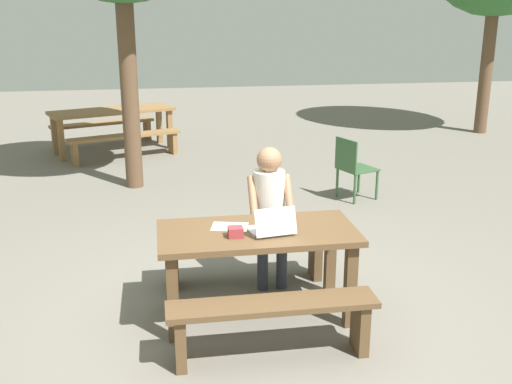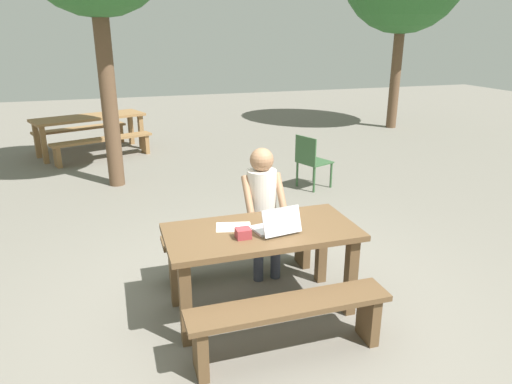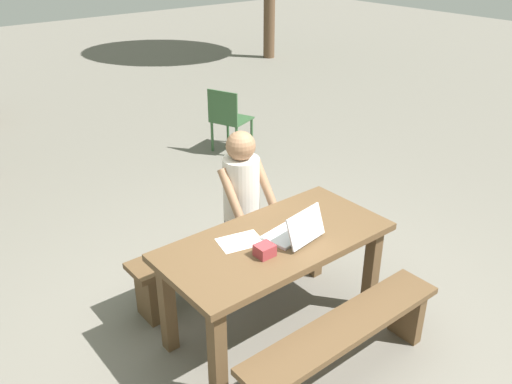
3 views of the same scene
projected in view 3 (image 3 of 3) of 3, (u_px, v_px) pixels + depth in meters
The scene contains 9 objects.
ground_plane at pixel (274, 326), 4.04m from camera, with size 30.00×30.00×0.00m, color slate.
picnic_table_front at pixel (275, 254), 3.75m from camera, with size 1.63×0.79×0.78m.
bench_near at pixel (343, 340), 3.42m from camera, with size 1.56×0.30×0.47m.
bench_far at pixel (221, 250), 4.36m from camera, with size 1.56×0.30×0.47m.
laptop at pixel (295, 231), 3.67m from camera, with size 0.38×0.35×0.23m.
small_pouch at pixel (265, 250), 3.49m from camera, with size 0.12×0.11×0.08m.
paper_sheet at pixel (240, 241), 3.66m from camera, with size 0.34×0.27×0.00m.
person_seated at pixel (244, 196), 4.27m from camera, with size 0.40×0.40×1.31m.
plastic_chair at pixel (228, 118), 6.96m from camera, with size 0.57×0.57×0.85m.
Camera 3 is at (-2.09, -2.38, 2.72)m, focal length 37.66 mm.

